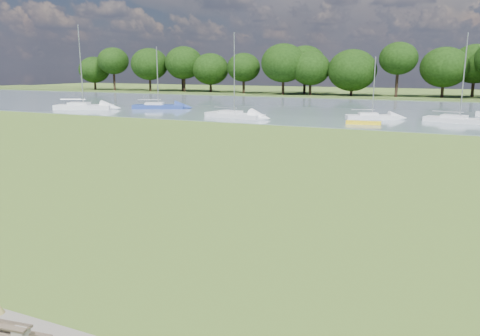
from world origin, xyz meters
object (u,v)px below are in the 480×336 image
at_px(sailboat_2, 459,118).
at_px(kayak, 363,123).
at_px(sailboat_1, 234,113).
at_px(sailboat_0, 158,105).
at_px(sailboat_6, 83,105).
at_px(sailboat_5, 372,115).

bearing_deg(sailboat_2, kayak, -131.24).
bearing_deg(kayak, sailboat_1, 170.50).
bearing_deg(sailboat_1, sailboat_0, 167.95).
bearing_deg(sailboat_0, sailboat_6, -174.69).
bearing_deg(sailboat_6, kayak, -23.54).
bearing_deg(sailboat_2, sailboat_6, -159.43).
relative_size(kayak, sailboat_6, 0.31).
bearing_deg(sailboat_6, sailboat_0, 9.22).
xyz_separation_m(sailboat_0, sailboat_6, (-8.13, -4.74, 0.07)).
distance_m(kayak, sailboat_5, 4.86).
xyz_separation_m(sailboat_2, sailboat_5, (-8.16, -0.45, -0.02)).
distance_m(kayak, sailboat_0, 27.89).
relative_size(sailboat_0, sailboat_1, 0.89).
xyz_separation_m(sailboat_2, sailboat_6, (-43.43, -3.76, 0.12)).
relative_size(kayak, sailboat_5, 0.51).
bearing_deg(sailboat_1, kayak, 8.20).
xyz_separation_m(kayak, sailboat_5, (-0.03, 4.86, 0.24)).
bearing_deg(sailboat_5, sailboat_6, 162.92).
distance_m(sailboat_5, sailboat_6, 35.42).
distance_m(sailboat_0, sailboat_1, 14.61).
xyz_separation_m(kayak, sailboat_1, (-13.71, 0.62, 0.26)).
distance_m(sailboat_1, sailboat_2, 22.34).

